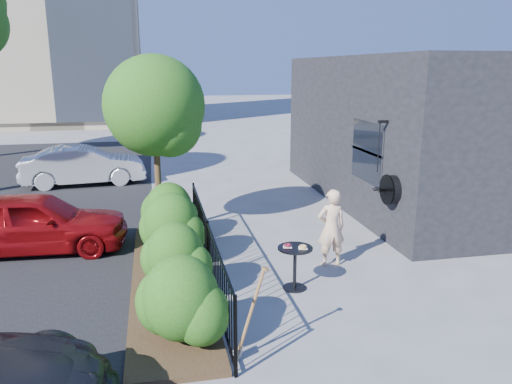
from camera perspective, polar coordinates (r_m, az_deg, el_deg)
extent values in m
plane|color=gray|center=(9.43, 3.79, -9.12)|extent=(120.00, 120.00, 0.00)
cube|color=black|center=(15.15, 19.79, 6.77)|extent=(6.00, 9.00, 4.00)
cube|color=black|center=(11.94, 12.56, 4.54)|extent=(0.04, 1.60, 1.40)
cube|color=black|center=(11.95, 12.58, 4.54)|extent=(0.05, 1.70, 0.06)
cylinder|color=black|center=(10.69, 15.21, 0.27)|extent=(0.18, 0.60, 0.60)
cylinder|color=black|center=(10.64, 14.73, 0.25)|extent=(0.03, 0.64, 0.64)
cube|color=black|center=(10.90, 14.39, 7.80)|extent=(0.25, 0.06, 0.06)
cylinder|color=black|center=(10.93, 13.84, 4.94)|extent=(0.02, 0.02, 1.05)
cylinder|color=black|center=(6.26, -2.36, -16.21)|extent=(0.05, 0.05, 1.10)
cylinder|color=black|center=(8.96, -5.50, -6.63)|extent=(0.05, 0.05, 1.10)
cylinder|color=black|center=(11.81, -7.10, -1.56)|extent=(0.05, 0.05, 1.10)
cube|color=black|center=(8.79, -5.58, -3.52)|extent=(0.03, 6.00, 0.03)
cube|color=black|center=(9.13, -5.44, -9.28)|extent=(0.03, 6.00, 0.03)
cylinder|color=black|center=(6.35, -2.51, -15.76)|extent=(0.02, 0.02, 1.04)
cylinder|color=black|center=(6.52, -2.80, -14.90)|extent=(0.02, 0.02, 1.04)
cylinder|color=black|center=(6.70, -3.08, -14.09)|extent=(0.02, 0.02, 1.04)
cylinder|color=black|center=(6.87, -3.34, -13.31)|extent=(0.02, 0.02, 1.04)
cylinder|color=black|center=(7.05, -3.58, -12.58)|extent=(0.02, 0.02, 1.04)
cylinder|color=black|center=(7.23, -3.81, -11.88)|extent=(0.02, 0.02, 1.04)
cylinder|color=black|center=(7.40, -4.03, -11.21)|extent=(0.02, 0.02, 1.04)
cylinder|color=black|center=(7.58, -4.24, -10.58)|extent=(0.02, 0.02, 1.04)
cylinder|color=black|center=(7.77, -4.43, -9.97)|extent=(0.02, 0.02, 1.04)
cylinder|color=black|center=(7.95, -4.62, -9.39)|extent=(0.02, 0.02, 1.04)
cylinder|color=black|center=(8.13, -4.80, -8.84)|extent=(0.02, 0.02, 1.04)
cylinder|color=black|center=(8.31, -4.97, -8.31)|extent=(0.02, 0.02, 1.04)
cylinder|color=black|center=(8.50, -5.13, -7.81)|extent=(0.02, 0.02, 1.04)
cylinder|color=black|center=(8.68, -5.28, -7.32)|extent=(0.02, 0.02, 1.04)
cylinder|color=black|center=(8.87, -5.43, -6.86)|extent=(0.02, 0.02, 1.04)
cylinder|color=black|center=(9.05, -5.57, -6.41)|extent=(0.02, 0.02, 1.04)
cylinder|color=black|center=(9.24, -5.71, -5.99)|extent=(0.02, 0.02, 1.04)
cylinder|color=black|center=(9.43, -5.84, -5.58)|extent=(0.02, 0.02, 1.04)
cylinder|color=black|center=(9.62, -5.96, -5.18)|extent=(0.02, 0.02, 1.04)
cylinder|color=black|center=(9.80, -6.08, -4.80)|extent=(0.02, 0.02, 1.04)
cylinder|color=black|center=(9.99, -6.20, -4.44)|extent=(0.02, 0.02, 1.04)
cylinder|color=black|center=(10.18, -6.31, -4.09)|extent=(0.02, 0.02, 1.04)
cylinder|color=black|center=(10.37, -6.41, -3.75)|extent=(0.02, 0.02, 1.04)
cylinder|color=black|center=(10.56, -6.52, -3.42)|extent=(0.02, 0.02, 1.04)
cylinder|color=black|center=(10.75, -6.62, -3.11)|extent=(0.02, 0.02, 1.04)
cylinder|color=black|center=(10.94, -6.71, -2.80)|extent=(0.02, 0.02, 1.04)
cylinder|color=black|center=(11.13, -6.80, -2.51)|extent=(0.02, 0.02, 1.04)
cylinder|color=black|center=(11.33, -6.89, -2.23)|extent=(0.02, 0.02, 1.04)
cylinder|color=black|center=(11.52, -6.98, -1.95)|extent=(0.02, 0.02, 1.04)
cylinder|color=black|center=(11.71, -7.06, -1.69)|extent=(0.02, 0.02, 1.04)
cube|color=#382616|center=(9.12, -9.87, -9.88)|extent=(1.30, 6.00, 0.08)
ellipsoid|color=#205513|center=(6.84, -8.57, -12.17)|extent=(1.10, 1.10, 1.24)
ellipsoid|color=#205513|center=(8.31, -9.21, -7.34)|extent=(1.10, 1.10, 1.24)
ellipsoid|color=#205513|center=(9.72, -9.63, -4.16)|extent=(1.10, 1.10, 1.24)
ellipsoid|color=#205513|center=(11.06, -9.92, -1.93)|extent=(1.10, 1.10, 1.24)
cylinder|color=#3F2B19|center=(11.42, -11.12, 1.12)|extent=(0.14, 0.14, 2.40)
sphere|color=#205513|center=(11.18, -11.52, 9.34)|extent=(2.20, 2.20, 2.20)
sphere|color=#205513|center=(11.01, -9.85, 7.62)|extent=(1.43, 1.43, 1.43)
cylinder|color=black|center=(8.50, 4.50, -6.42)|extent=(0.60, 0.60, 0.03)
cylinder|color=black|center=(8.64, 4.45, -8.71)|extent=(0.06, 0.06, 0.72)
cylinder|color=black|center=(8.78, 4.41, -10.84)|extent=(0.40, 0.40, 0.03)
cube|color=white|center=(8.51, 3.62, -6.24)|extent=(0.18, 0.18, 0.01)
cube|color=white|center=(8.47, 5.39, -6.39)|extent=(0.18, 0.18, 0.01)
torus|color=#4C0C13|center=(8.51, 3.63, -6.09)|extent=(0.13, 0.13, 0.04)
torus|color=tan|center=(8.46, 5.39, -6.23)|extent=(0.13, 0.13, 0.04)
imported|color=beige|center=(9.59, 8.61, -4.05)|extent=(0.55, 0.37, 1.50)
cylinder|color=brown|center=(6.59, -0.49, -13.26)|extent=(0.37, 0.04, 1.12)
cube|color=gray|center=(6.85, -1.91, -17.77)|extent=(0.09, 0.17, 0.24)
cylinder|color=brown|center=(6.39, 1.07, -8.76)|extent=(0.10, 0.09, 0.05)
imported|color=maroon|center=(11.19, -23.95, -3.17)|extent=(3.74, 1.67, 1.25)
imported|color=silver|center=(17.05, -19.09, 2.89)|extent=(3.95, 1.70, 1.26)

